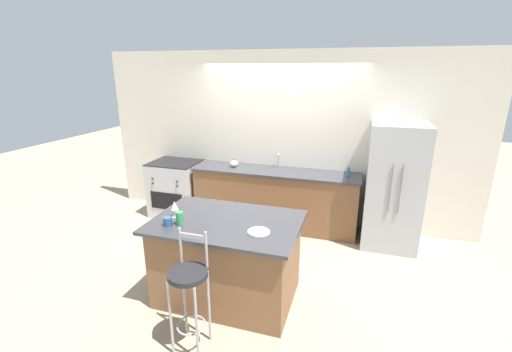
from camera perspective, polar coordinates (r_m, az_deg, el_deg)
name	(u,v)px	position (r m, az deg, el deg)	size (l,w,h in m)	color
ground_plane	(269,234)	(5.32, 2.12, -9.61)	(18.00, 18.00, 0.00)	tan
wall_back	(281,139)	(5.49, 4.12, 6.15)	(6.00, 0.07, 2.70)	beige
back_counter	(275,198)	(5.45, 3.18, -3.64)	(2.58, 0.64, 0.92)	brown
sink_faucet	(279,159)	(5.44, 3.78, 2.91)	(0.02, 0.13, 0.22)	#ADAFB5
kitchen_island	(228,259)	(3.81, -4.77, -13.60)	(1.54, 1.04, 0.91)	brown
refrigerator	(393,186)	(5.11, 21.93, -1.53)	(0.73, 0.78, 1.74)	#ADAFB5
oven_range	(177,188)	(6.04, -13.10, -1.95)	(0.80, 0.69, 0.92)	#B7B7BC
bar_stool_near	(189,287)	(3.15, -11.08, -17.74)	(0.34, 0.34, 1.11)	#99999E
dinner_plate	(259,232)	(3.34, 0.44, -9.27)	(0.22, 0.22, 0.02)	beige
wine_glass	(175,206)	(3.73, -13.43, -4.89)	(0.08, 0.08, 0.18)	white
coffee_mug	(168,221)	(3.57, -14.49, -7.34)	(0.11, 0.08, 0.09)	#335689
tumbler_cup	(180,218)	(3.56, -12.59, -6.89)	(0.08, 0.08, 0.14)	#3D934C
pumpkin_decoration	(234,164)	(5.48, -3.69, 2.07)	(0.13, 0.13, 0.13)	beige
soap_bottle	(348,172)	(5.16, 15.14, 0.59)	(0.05, 0.05, 0.14)	teal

